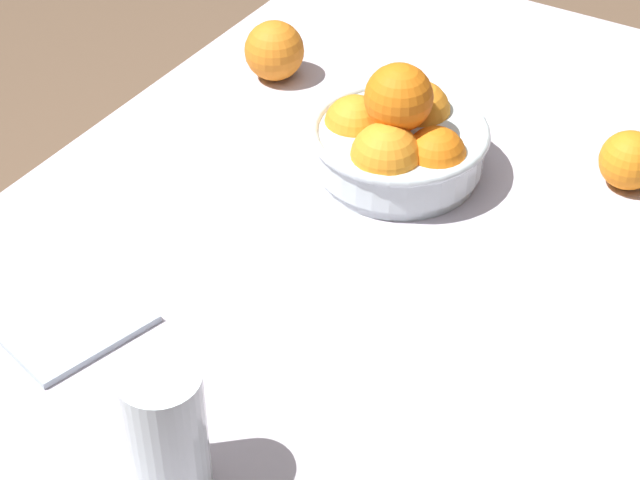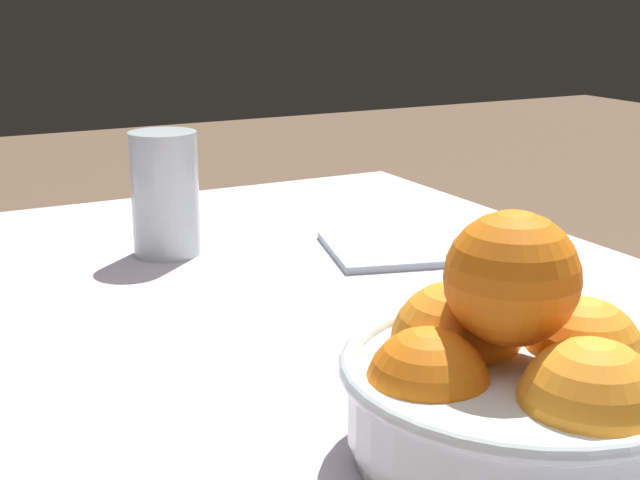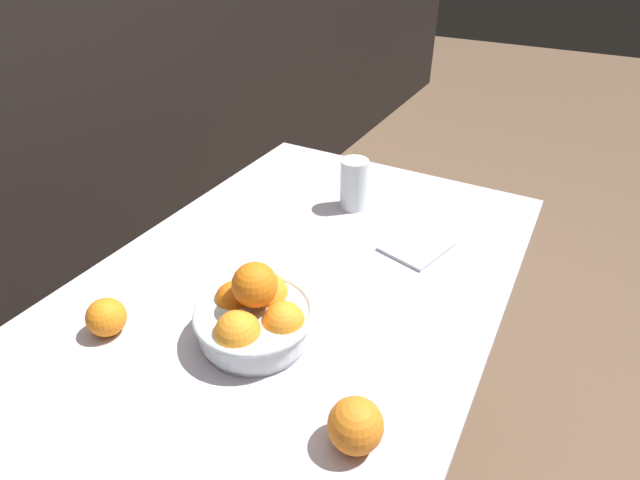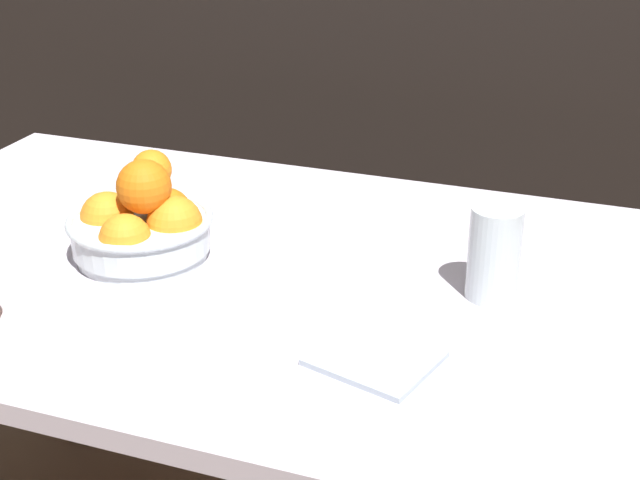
{
  "view_description": "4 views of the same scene",
  "coord_description": "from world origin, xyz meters",
  "views": [
    {
      "loc": [
        0.82,
        0.45,
        1.5
      ],
      "look_at": [
        0.09,
        0.01,
        0.81
      ],
      "focal_mm": 60.0,
      "sensor_mm": 36.0,
      "label": 1
    },
    {
      "loc": [
        -0.52,
        0.3,
        1.01
      ],
      "look_at": [
        0.11,
        -0.02,
        0.81
      ],
      "focal_mm": 50.0,
      "sensor_mm": 36.0,
      "label": 2
    },
    {
      "loc": [
        -0.67,
        -0.45,
        1.4
      ],
      "look_at": [
        0.09,
        -0.03,
        0.82
      ],
      "focal_mm": 28.0,
      "sensor_mm": 36.0,
      "label": 3
    },
    {
      "loc": [
        0.52,
        -1.07,
        1.33
      ],
      "look_at": [
        0.13,
        0.01,
        0.79
      ],
      "focal_mm": 50.0,
      "sensor_mm": 36.0,
      "label": 4
    }
  ],
  "objects": [
    {
      "name": "juice_glass",
      "position": [
        0.38,
        0.02,
        0.8
      ],
      "size": [
        0.07,
        0.07,
        0.13
      ],
      "color": "#F4A314",
      "rests_on": "dining_table"
    },
    {
      "name": "napkin",
      "position": [
        0.27,
        -0.19,
        0.74
      ],
      "size": [
        0.17,
        0.15,
        0.01
      ],
      "primitive_type": "cube",
      "rotation": [
        0.0,
        0.0,
        -0.27
      ],
      "color": "silver",
      "rests_on": "dining_table"
    },
    {
      "name": "dining_table",
      "position": [
        0.0,
        0.0,
        0.65
      ],
      "size": [
        1.3,
        0.83,
        0.74
      ],
      "color": "silver",
      "rests_on": "ground_plane"
    },
    {
      "name": "fruit_bowl",
      "position": [
        -0.14,
        -0.03,
        0.79
      ],
      "size": [
        0.22,
        0.22,
        0.15
      ],
      "color": "silver",
      "rests_on": "dining_table"
    },
    {
      "name": "orange_loose_front",
      "position": [
        -0.26,
        0.22,
        0.77
      ],
      "size": [
        0.07,
        0.07,
        0.07
      ],
      "primitive_type": "sphere",
      "color": "orange",
      "rests_on": "dining_table"
    }
  ]
}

